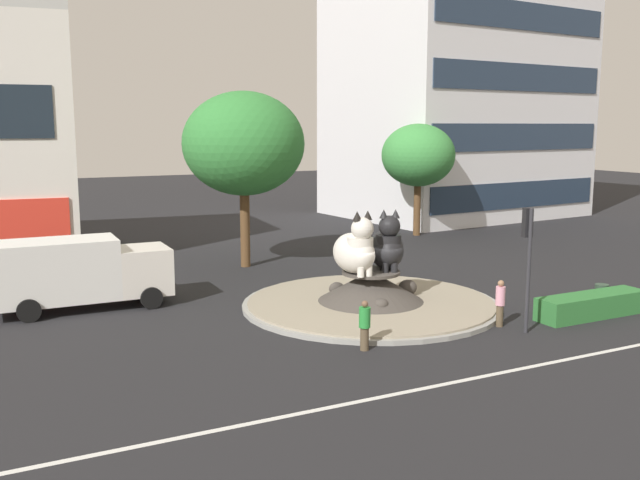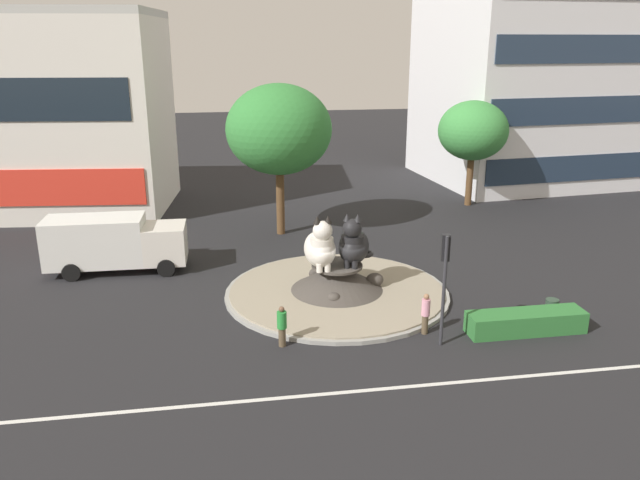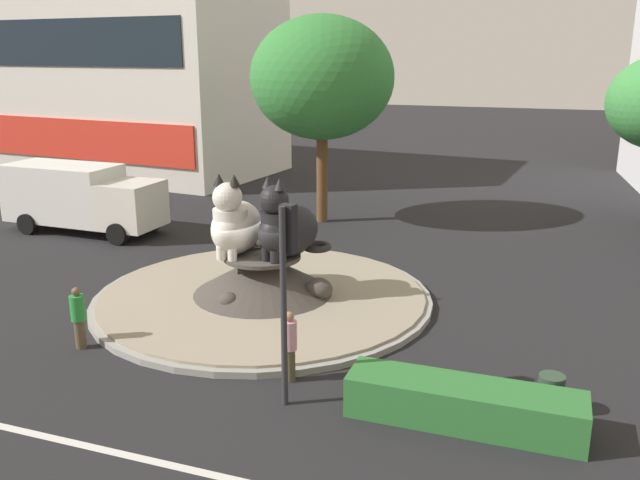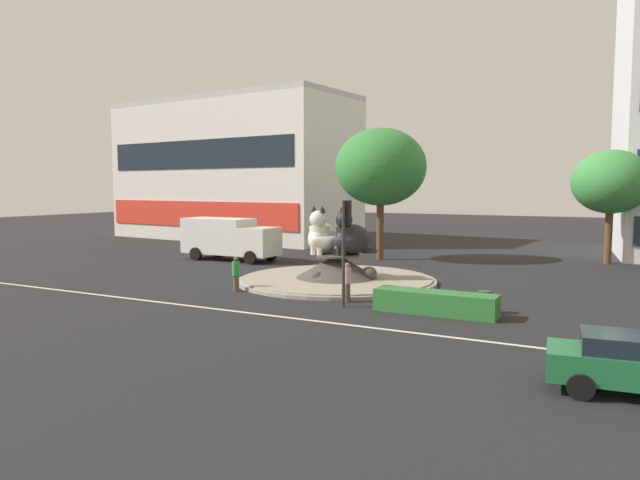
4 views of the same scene
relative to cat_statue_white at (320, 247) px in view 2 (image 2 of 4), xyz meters
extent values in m
plane|color=black|center=(0.81, 0.15, -2.46)|extent=(160.00, 160.00, 0.00)
cube|color=silver|center=(0.81, -8.42, -2.46)|extent=(112.00, 0.20, 0.01)
cylinder|color=gray|center=(0.81, 0.15, -2.37)|extent=(10.59, 10.59, 0.18)
cylinder|color=gray|center=(0.81, 0.15, -2.24)|extent=(10.17, 10.17, 0.08)
cone|color=#423D38|center=(0.81, 0.15, -1.58)|extent=(4.36, 4.36, 1.25)
cylinder|color=#423D38|center=(0.81, 0.15, -1.01)|extent=(2.40, 2.40, 0.12)
ellipsoid|color=#423D38|center=(2.67, 0.20, -1.86)|extent=(0.85, 0.67, 0.68)
ellipsoid|color=#423D38|center=(0.04, 1.68, -1.93)|extent=(0.69, 0.49, 0.55)
ellipsoid|color=#423D38|center=(0.39, -1.36, -1.97)|extent=(0.59, 0.56, 0.48)
ellipsoid|color=silver|center=(-0.01, 0.12, -0.13)|extent=(1.54, 2.31, 1.63)
cylinder|color=silver|center=(0.01, -0.33, 0.05)|extent=(1.11, 1.11, 1.02)
sphere|color=silver|center=(0.02, -0.49, 0.94)|extent=(0.90, 0.90, 0.90)
torus|color=silver|center=(0.31, 1.06, -0.79)|extent=(1.06, 1.06, 0.20)
cone|color=black|center=(0.26, -0.48, 1.46)|extent=(0.39, 0.39, 0.37)
cone|color=black|center=(-0.23, -0.50, 1.46)|extent=(0.39, 0.39, 0.37)
cylinder|color=silver|center=(0.21, -0.68, -0.74)|extent=(0.29, 0.29, 0.41)
cylinder|color=silver|center=(-0.16, -0.70, -0.74)|extent=(0.29, 0.29, 0.41)
ellipsoid|color=black|center=(1.64, 0.31, -0.15)|extent=(2.11, 2.57, 1.61)
cylinder|color=black|center=(1.48, -0.10, 0.04)|extent=(1.35, 1.35, 1.00)
sphere|color=black|center=(1.42, -0.25, 0.91)|extent=(0.88, 0.88, 0.88)
torus|color=black|center=(2.31, 1.02, -0.79)|extent=(1.24, 1.24, 0.20)
cone|color=black|center=(1.65, -0.34, 1.43)|extent=(0.47, 0.47, 0.36)
cone|color=black|center=(1.20, -0.16, 1.43)|extent=(0.47, 0.47, 0.36)
cylinder|color=black|center=(1.52, -0.51, -0.75)|extent=(0.28, 0.28, 0.40)
cylinder|color=black|center=(1.18, -0.37, -0.75)|extent=(0.28, 0.28, 0.40)
cylinder|color=#2D2D33|center=(3.92, -5.58, -0.20)|extent=(0.14, 0.14, 4.53)
cube|color=black|center=(3.96, -5.36, 1.54)|extent=(0.36, 0.30, 1.05)
sphere|color=red|center=(3.98, -5.28, 1.86)|extent=(0.18, 0.18, 0.18)
sphere|color=#392706|center=(3.98, -5.28, 1.54)|extent=(0.18, 0.18, 0.18)
sphere|color=black|center=(3.98, -5.28, 1.23)|extent=(0.18, 0.18, 0.18)
cube|color=silver|center=(22.83, 23.50, 10.63)|extent=(19.59, 15.55, 26.18)
cube|color=#233347|center=(23.50, 16.56, -0.28)|extent=(17.17, 1.75, 1.98)
cube|color=#233347|center=(23.50, 16.56, 4.09)|extent=(17.17, 1.75, 1.98)
cube|color=#233347|center=(23.50, 16.56, 8.45)|extent=(17.17, 1.75, 1.98)
cube|color=#2D7033|center=(7.76, -5.06, -2.01)|extent=(4.92, 1.20, 0.90)
cylinder|color=brown|center=(-0.80, 10.36, -0.49)|extent=(0.51, 0.51, 3.95)
ellipsoid|color=#337F38|center=(-0.80, 10.36, 4.02)|extent=(6.32, 6.32, 5.37)
cylinder|color=brown|center=(13.46, 15.19, -0.73)|extent=(0.48, 0.48, 3.46)
ellipsoid|color=#3D8E42|center=(13.46, 15.19, 2.97)|extent=(4.93, 4.93, 4.19)
cylinder|color=brown|center=(3.61, -4.52, -2.05)|extent=(0.26, 0.26, 0.82)
cylinder|color=pink|center=(3.61, -4.52, -1.29)|extent=(0.35, 0.35, 0.71)
sphere|color=#936B4C|center=(3.61, -4.52, -0.81)|extent=(0.23, 0.23, 0.23)
cylinder|color=brown|center=(-2.30, -4.66, -2.07)|extent=(0.29, 0.29, 0.79)
cylinder|color=#288C38|center=(-2.30, -4.66, -1.33)|extent=(0.39, 0.39, 0.68)
sphere|color=brown|center=(-2.30, -4.66, -0.88)|extent=(0.23, 0.23, 0.23)
cube|color=silver|center=(-7.39, 5.11, -1.05)|extent=(2.16, 2.42, 1.92)
cube|color=silver|center=(-10.91, 5.19, -0.78)|extent=(4.98, 2.48, 2.45)
cylinder|color=black|center=(-7.30, 6.29, -2.01)|extent=(0.91, 0.32, 0.90)
cylinder|color=black|center=(-7.35, 3.92, -2.01)|extent=(0.91, 0.32, 0.90)
cylinder|color=black|center=(-11.94, 6.40, -2.01)|extent=(0.91, 0.32, 0.90)
cylinder|color=black|center=(-11.99, 4.02, -2.01)|extent=(0.91, 0.32, 0.90)
cylinder|color=#2D4233|center=(9.48, -4.02, -2.01)|extent=(0.56, 0.56, 0.90)
camera|label=1|loc=(-13.80, -24.13, 4.96)|focal=39.49mm
camera|label=2|loc=(-4.44, -26.88, 9.12)|focal=35.09mm
camera|label=3|loc=(9.08, -17.83, 5.12)|focal=37.32mm
camera|label=4|loc=(14.37, -27.65, 2.62)|focal=32.72mm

